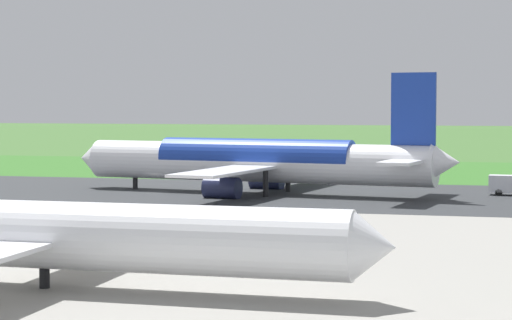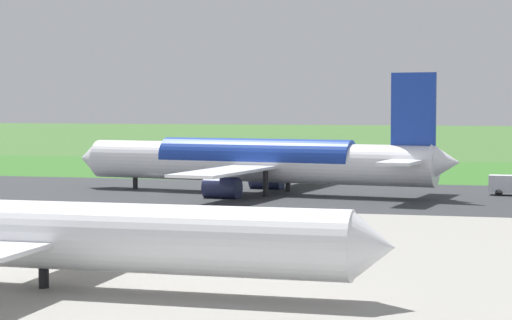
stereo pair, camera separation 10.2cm
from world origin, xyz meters
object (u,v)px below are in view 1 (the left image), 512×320
Objects in this scene: service_car_followme at (209,214)px; traffic_cone_orange at (292,173)px; airliner_main at (259,161)px; airliner_parked_mid at (40,233)px; service_truck_baggage at (510,185)px; no_stopping_sign at (318,164)px.

traffic_cone_orange is (6.32, -68.69, -0.57)m from service_car_followme.
airliner_main reaches higher than service_car_followme.
airliner_parked_mid is 37.32m from service_car_followme.
airliner_main is 9.14× the size of service_truck_baggage.
no_stopping_sign is (2.42, -110.03, -2.08)m from airliner_parked_mid.
traffic_cone_orange is at bearing -86.67° from airliner_parked_mid.
airliner_main is at bearing 89.63° from no_stopping_sign.
airliner_parked_mid reaches higher than service_car_followme.
service_truck_baggage reaches higher than no_stopping_sign.
service_truck_baggage is at bearing -111.54° from airliner_parked_mid.
traffic_cone_orange is at bearing -84.60° from airliner_main.
airliner_main is 69.06m from airliner_parked_mid.
service_truck_baggage is (-32.18, -5.73, -2.95)m from airliner_main.
service_truck_baggage is (-29.50, -74.74, -2.25)m from airliner_parked_mid.
airliner_main reaches higher than service_truck_baggage.
no_stopping_sign reaches higher than traffic_cone_orange.
service_truck_baggage reaches higher than traffic_cone_orange.
airliner_main is at bearing -84.91° from service_car_followme.
service_truck_baggage is 47.58m from no_stopping_sign.
service_truck_baggage is at bearing -128.03° from service_car_followme.
airliner_main is 41.12m from no_stopping_sign.
airliner_parked_mid is 7.72× the size of service_truck_baggage.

